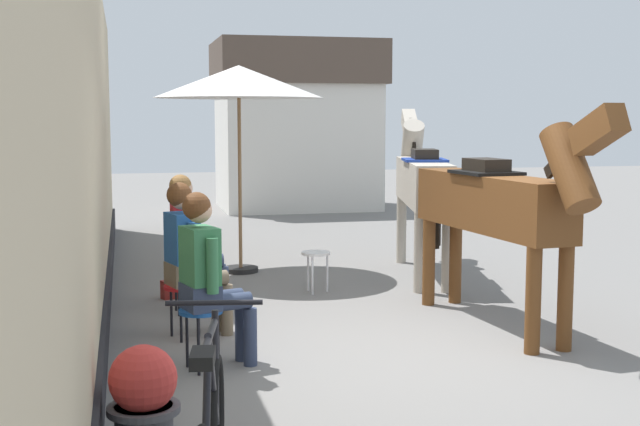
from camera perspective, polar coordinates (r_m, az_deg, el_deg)
The scene contains 12 objects.
ground_plane at distance 9.99m, azimuth -0.10°, elevation -4.78°, with size 40.00×40.00×0.00m, color slate.
pub_facade_wall at distance 8.06m, azimuth -15.57°, elevation 3.28°, with size 0.34×14.00×3.40m.
distant_cottage at distance 18.07m, azimuth -1.60°, elevation 6.04°, with size 3.40×2.60×3.50m.
seated_visitor_near at distance 6.60m, azimuth -7.54°, elevation -3.87°, with size 0.61×0.48×1.39m.
seated_visitor_middle at distance 7.56m, azimuth -8.77°, elevation -2.56°, with size 0.61×0.48×1.39m.
seated_visitor_far at distance 8.52m, azimuth -8.74°, elevation -1.53°, with size 0.61×0.49×1.39m.
saddled_horse_near at distance 7.92m, azimuth 11.89°, elevation 0.58°, with size 0.66×2.99×2.06m.
saddled_horse_far at distance 10.51m, azimuth 6.86°, elevation 2.12°, with size 0.94×2.95×2.06m.
flower_planter_nearest at distance 5.17m, azimuth -11.78°, elevation -11.99°, with size 0.43×0.43×0.64m.
cafe_parasol at distance 10.61m, azimuth -5.48°, elevation 8.68°, with size 2.10×2.10×2.58m.
spare_stool_white at distance 9.43m, azimuth -0.28°, elevation -2.99°, with size 0.32×0.32×0.46m.
satchel_bag at distance 9.34m, azimuth -9.75°, elevation -5.05°, with size 0.28×0.12×0.20m, color maroon.
Camera 1 is at (-2.20, -6.54, 1.97)m, focal length 47.63 mm.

